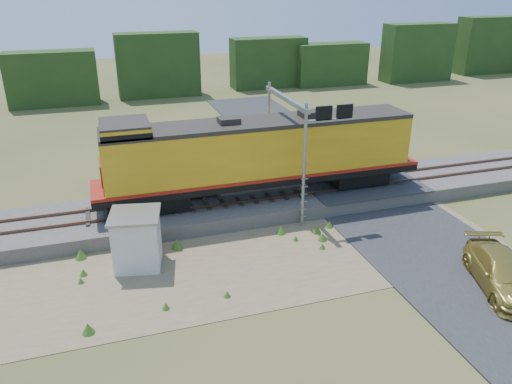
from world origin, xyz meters
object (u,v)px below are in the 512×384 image
object	(u,v)px
shed	(137,239)
signal_gantry	(296,124)
locomotive	(257,154)
car	(503,273)

from	to	relation	value
shed	signal_gantry	bearing A→B (deg)	32.44
signal_gantry	locomotive	bearing A→B (deg)	161.73
shed	car	bearing A→B (deg)	-13.46
signal_gantry	car	size ratio (longest dim) A/B	1.31
shed	signal_gantry	distance (m)	10.49
shed	car	size ratio (longest dim) A/B	0.52
locomotive	car	world-z (taller)	locomotive
signal_gantry	car	bearing A→B (deg)	-61.49
locomotive	signal_gantry	world-z (taller)	signal_gantry
locomotive	car	size ratio (longest dim) A/B	3.63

